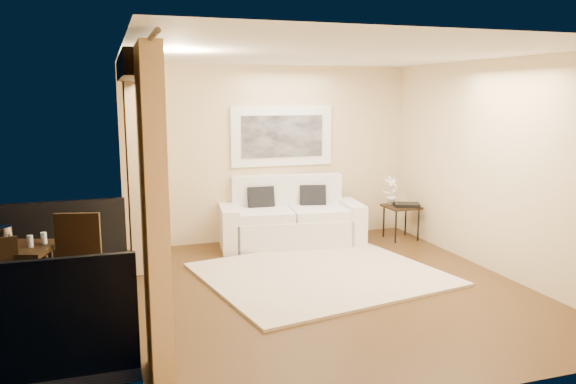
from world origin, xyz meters
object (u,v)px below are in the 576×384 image
side_table (401,209)px  bistro_table (22,254)px  orchid (391,190)px  ice_bucket (3,236)px  sofa (290,220)px  balcony_chair_near (76,257)px

side_table → bistro_table: bistro_table is taller
orchid → bistro_table: 5.37m
ice_bucket → orchid: bearing=16.4°
sofa → balcony_chair_near: bearing=-138.8°
ice_bucket → sofa: bearing=25.2°
bistro_table → side_table: bearing=16.3°
sofa → balcony_chair_near: balcony_chair_near is taller
side_table → bistro_table: bearing=-163.7°
sofa → balcony_chair_near: 3.60m
side_table → ice_bucket: bearing=-165.1°
side_table → balcony_chair_near: bearing=-159.8°
bistro_table → ice_bucket: bearing=152.1°
bistro_table → balcony_chair_near: (0.53, -0.20, -0.03)m
side_table → orchid: size_ratio=1.15×
orchid → bistro_table: bearing=-162.2°
side_table → orchid: bearing=138.4°
sofa → ice_bucket: sofa is taller
sofa → side_table: bearing=-2.4°
sofa → balcony_chair_near: size_ratio=2.09×
sofa → side_table: 1.78m
sofa → bistro_table: (-3.49, -1.82, 0.28)m
orchid → ice_bucket: 5.51m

